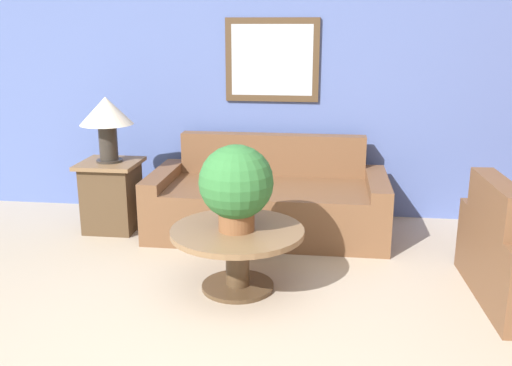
# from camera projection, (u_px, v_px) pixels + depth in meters

# --- Properties ---
(wall_back) EXTENTS (7.36, 0.09, 2.60)m
(wall_back) POSITION_uv_depth(u_px,v_px,m) (269.00, 82.00, 5.49)
(wall_back) COLOR #5166A8
(wall_back) RESTS_ON ground_plane
(couch_main) EXTENTS (2.11, 0.98, 0.84)m
(couch_main) POSITION_uv_depth(u_px,v_px,m) (268.00, 202.00, 5.18)
(couch_main) COLOR brown
(couch_main) RESTS_ON ground_plane
(coffee_table) EXTENTS (0.94, 0.94, 0.45)m
(coffee_table) POSITION_uv_depth(u_px,v_px,m) (237.00, 245.00, 4.03)
(coffee_table) COLOR #4C3823
(coffee_table) RESTS_ON ground_plane
(side_table) EXTENTS (0.52, 0.52, 0.64)m
(side_table) POSITION_uv_depth(u_px,v_px,m) (112.00, 195.00, 5.23)
(side_table) COLOR #4C3823
(side_table) RESTS_ON ground_plane
(table_lamp) EXTENTS (0.47, 0.47, 0.58)m
(table_lamp) POSITION_uv_depth(u_px,v_px,m) (106.00, 116.00, 5.04)
(table_lamp) COLOR #2D2823
(table_lamp) RESTS_ON side_table
(potted_plant_on_table) EXTENTS (0.52, 0.52, 0.60)m
(potted_plant_on_table) POSITION_uv_depth(u_px,v_px,m) (236.00, 185.00, 3.89)
(potted_plant_on_table) COLOR brown
(potted_plant_on_table) RESTS_ON coffee_table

